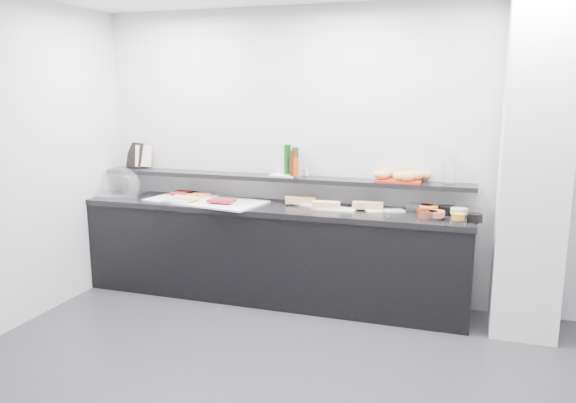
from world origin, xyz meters
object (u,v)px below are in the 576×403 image
(sandwich_plate_mid, at_px, (334,209))
(condiment_tray, at_px, (285,175))
(cloche_base, at_px, (123,194))
(carafe, at_px, (450,167))
(framed_print, at_px, (135,155))
(bread_tray, at_px, (399,180))

(sandwich_plate_mid, xyz_separation_m, condiment_tray, (-0.53, 0.20, 0.25))
(cloche_base, distance_m, carafe, 3.16)
(framed_print, height_order, bread_tray, framed_print)
(framed_print, bearing_deg, cloche_base, -60.63)
(sandwich_plate_mid, distance_m, framed_print, 2.25)
(sandwich_plate_mid, xyz_separation_m, carafe, (0.96, 0.18, 0.39))
(cloche_base, height_order, framed_print, framed_print)
(condiment_tray, xyz_separation_m, bread_tray, (1.07, -0.00, 0.00))
(sandwich_plate_mid, relative_size, framed_print, 1.46)
(sandwich_plate_mid, bearing_deg, carafe, 11.71)
(condiment_tray, distance_m, carafe, 1.50)
(bread_tray, bearing_deg, framed_print, -179.58)
(cloche_base, bearing_deg, bread_tray, -4.90)
(framed_print, bearing_deg, carafe, 21.48)
(cloche_base, relative_size, framed_print, 1.64)
(cloche_base, bearing_deg, framed_print, 86.38)
(framed_print, relative_size, bread_tray, 0.65)
(cloche_base, distance_m, condiment_tray, 1.67)
(condiment_tray, height_order, bread_tray, bread_tray)
(condiment_tray, relative_size, carafe, 0.87)
(cloche_base, relative_size, carafe, 1.42)
(condiment_tray, xyz_separation_m, carafe, (1.49, -0.03, 0.14))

